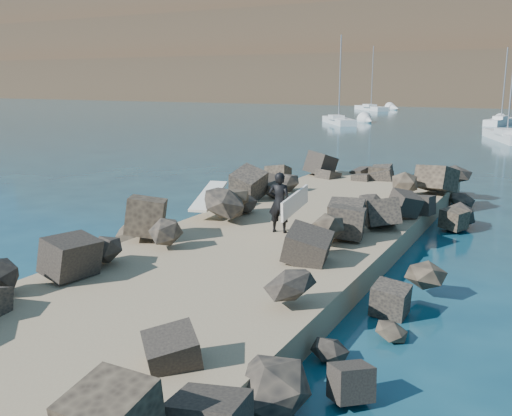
# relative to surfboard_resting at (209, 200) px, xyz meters

# --- Properties ---
(ground) EXTENTS (800.00, 800.00, 0.00)m
(ground) POSITION_rel_surfboard_resting_xyz_m (2.76, -1.17, -1.04)
(ground) COLOR #0F384C
(ground) RESTS_ON ground
(jetty) EXTENTS (6.00, 26.00, 0.60)m
(jetty) POSITION_rel_surfboard_resting_xyz_m (2.76, -3.17, -0.74)
(jetty) COLOR #8C7759
(jetty) RESTS_ON ground
(riprap_left) EXTENTS (2.60, 22.00, 1.00)m
(riprap_left) POSITION_rel_surfboard_resting_xyz_m (-0.14, -2.67, -0.54)
(riprap_left) COLOR black
(riprap_left) RESTS_ON ground
(riprap_right) EXTENTS (2.60, 22.00, 1.00)m
(riprap_right) POSITION_rel_surfboard_resting_xyz_m (5.66, -2.67, -0.54)
(riprap_right) COLOR black
(riprap_right) RESTS_ON ground
(surfboard_resting) EXTENTS (1.12, 2.29, 0.07)m
(surfboard_resting) POSITION_rel_surfboard_resting_xyz_m (0.00, 0.00, 0.00)
(surfboard_resting) COLOR white
(surfboard_resting) RESTS_ON riprap_left
(surfer_with_board) EXTENTS (0.90, 2.00, 1.61)m
(surfer_with_board) POSITION_rel_surfboard_resting_xyz_m (2.86, -0.92, 0.38)
(surfer_with_board) COLOR black
(surfer_with_board) RESTS_ON jetty
(sailboat_a) EXTENTS (5.87, 7.39, 9.34)m
(sailboat_a) POSITION_rel_surfboard_resting_xyz_m (-11.99, 44.38, -0.69)
(sailboat_a) COLOR silver
(sailboat_a) RESTS_ON ground
(sailboat_b) EXTENTS (2.90, 6.77, 8.02)m
(sailboat_b) POSITION_rel_surfboard_resting_xyz_m (3.53, 51.12, -0.69)
(sailboat_b) COLOR silver
(sailboat_b) RESTS_ON ground
(sailboat_c) EXTENTS (4.33, 7.95, 9.37)m
(sailboat_c) POSITION_rel_surfboard_resting_xyz_m (5.52, 33.94, -0.69)
(sailboat_c) COLOR silver
(sailboat_c) RESTS_ON ground
(sailboat_e) EXTENTS (6.96, 7.35, 9.88)m
(sailboat_e) POSITION_rel_surfboard_resting_xyz_m (-17.39, 73.96, -0.69)
(sailboat_e) COLOR silver
(sailboat_e) RESTS_ON ground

